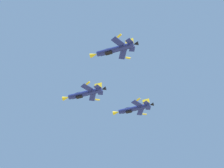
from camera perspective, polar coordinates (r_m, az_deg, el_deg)
fighter_jet_lead at (r=122.37m, az=-4.48°, el=-1.54°), size 15.96×10.60×4.38m
fighter_jet_left_wing at (r=111.88m, az=0.38°, el=5.59°), size 15.96×10.64×4.37m
fighter_jet_right_wing at (r=134.10m, az=3.49°, el=-3.99°), size 15.96×10.61×4.38m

